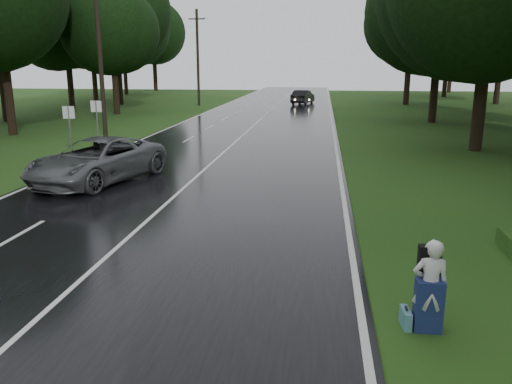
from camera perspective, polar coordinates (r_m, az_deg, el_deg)
ground at (r=12.15m, az=-17.68°, el=-8.37°), size 160.00×160.00×0.00m
road at (r=30.86m, az=-2.08°, el=5.75°), size 12.00×140.00×0.04m
lane_center at (r=30.86m, az=-2.08°, el=5.80°), size 0.12×140.00×0.01m
grey_car at (r=20.71m, az=-17.25°, el=3.38°), size 4.35×6.55×1.67m
far_car at (r=59.13m, az=5.24°, el=10.48°), size 2.61×4.91×1.54m
hitchhiker at (r=9.39m, az=18.75°, el=-10.14°), size 0.61×0.55×1.66m
suitcase at (r=9.64m, az=16.29°, el=-13.30°), size 0.17×0.46×0.32m
utility_pole_mid at (r=33.81m, az=-16.36°, el=5.89°), size 1.80×0.28×10.04m
utility_pole_far at (r=57.60m, az=-6.35°, el=9.55°), size 1.80×0.28×10.08m
road_sign_a at (r=26.95m, az=-19.73°, el=3.66°), size 0.60×0.10×2.50m
road_sign_b at (r=29.73m, az=-17.04°, el=4.78°), size 0.61×0.10×2.54m
tree_left_d at (r=37.00m, az=-25.38°, el=5.77°), size 9.86×9.86×15.40m
tree_left_e at (r=48.95m, az=-15.17°, el=8.36°), size 8.53×8.53×13.32m
tree_left_f at (r=60.35m, az=-14.77°, el=9.38°), size 11.49×11.49×17.95m
tree_right_d at (r=29.72m, az=23.16°, el=4.26°), size 8.96×8.96×14.01m
tree_right_e at (r=42.84m, az=18.94°, el=7.33°), size 9.08×9.08×14.18m
tree_right_f at (r=60.68m, az=16.30°, el=9.31°), size 10.22×10.22×15.96m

